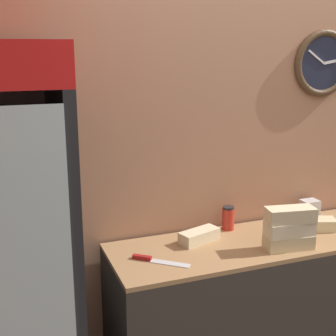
{
  "coord_description": "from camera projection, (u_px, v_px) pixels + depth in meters",
  "views": [
    {
      "loc": [
        -1.5,
        -1.35,
        1.98
      ],
      "look_at": [
        -0.7,
        0.78,
        1.4
      ],
      "focal_mm": 50.0,
      "sensor_mm": 36.0,
      "label": 1
    }
  ],
  "objects": [
    {
      "name": "chefs_knife",
      "position": [
        153.0,
        260.0,
        2.45
      ],
      "size": [
        0.26,
        0.23,
        0.02
      ],
      "color": "silver",
      "rests_on": "prep_counter"
    },
    {
      "name": "prep_counter",
      "position": [
        272.0,
        305.0,
        2.87
      ],
      "size": [
        1.99,
        0.55,
        0.9
      ],
      "color": "#332D28",
      "rests_on": "ground_plane"
    },
    {
      "name": "sandwich_flat_left",
      "position": [
        199.0,
        236.0,
        2.69
      ],
      "size": [
        0.26,
        0.17,
        0.07
      ],
      "color": "beige",
      "rests_on": "prep_counter"
    },
    {
      "name": "sandwich_stack_bottom",
      "position": [
        289.0,
        242.0,
        2.6
      ],
      "size": [
        0.28,
        0.15,
        0.08
      ],
      "color": "beige",
      "rests_on": "prep_counter"
    },
    {
      "name": "sandwich_flat_right",
      "position": [
        313.0,
        224.0,
        2.87
      ],
      "size": [
        0.29,
        0.2,
        0.07
      ],
      "color": "beige",
      "rests_on": "prep_counter"
    },
    {
      "name": "wall_back",
      "position": [
        252.0,
        150.0,
        2.94
      ],
      "size": [
        5.2,
        0.1,
        2.7
      ],
      "color": "#AD7A5B",
      "rests_on": "ground_plane"
    },
    {
      "name": "sandwich_stack_middle",
      "position": [
        289.0,
        228.0,
        2.58
      ],
      "size": [
        0.28,
        0.14,
        0.08
      ],
      "color": "beige",
      "rests_on": "sandwich_stack_bottom"
    },
    {
      "name": "condiment_jar",
      "position": [
        228.0,
        218.0,
        2.86
      ],
      "size": [
        0.08,
        0.08,
        0.15
      ],
      "color": "#B72D23",
      "rests_on": "prep_counter"
    },
    {
      "name": "sandwich_stack_top",
      "position": [
        290.0,
        215.0,
        2.56
      ],
      "size": [
        0.28,
        0.16,
        0.08
      ],
      "color": "beige",
      "rests_on": "sandwich_stack_middle"
    },
    {
      "name": "napkin_dispenser",
      "position": [
        309.0,
        209.0,
        3.06
      ],
      "size": [
        0.11,
        0.09,
        0.12
      ],
      "color": "silver",
      "rests_on": "prep_counter"
    }
  ]
}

